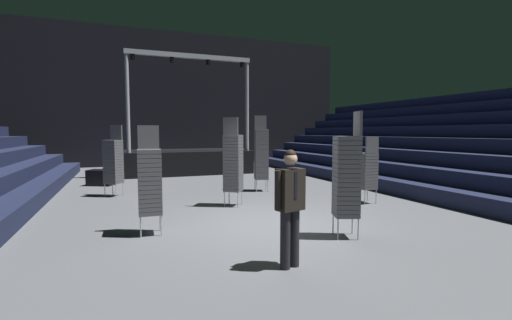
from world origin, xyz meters
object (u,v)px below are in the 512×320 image
object	(u,v)px
chair_stack_mid_right	(150,180)
stage_riser	(187,160)
chair_stack_front_left	(367,170)
chair_stack_rear_left	(233,162)
chair_stack_mid_left	(113,161)
chair_stack_mid_centre	(347,175)
man_with_tie	(290,201)
chair_stack_front_right	(261,153)
equipment_road_case	(101,177)

from	to	relation	value
chair_stack_mid_right	stage_riser	bearing A→B (deg)	-101.06
chair_stack_front_left	chair_stack_rear_left	distance (m)	3.76
chair_stack_mid_left	chair_stack_rear_left	xyz separation A→B (m)	(3.05, -2.71, 0.08)
chair_stack_mid_centre	chair_stack_rear_left	xyz separation A→B (m)	(-1.15, 3.50, 0.00)
man_with_tie	chair_stack_mid_centre	xyz separation A→B (m)	(1.67, 0.97, 0.20)
chair_stack_front_left	chair_stack_mid_centre	world-z (taller)	chair_stack_mid_centre
chair_stack_mid_right	chair_stack_mid_centre	world-z (taller)	chair_stack_mid_centre
man_with_tie	chair_stack_mid_right	bearing A→B (deg)	-69.97
chair_stack_front_right	equipment_road_case	xyz separation A→B (m)	(-5.16, 3.32, -0.98)
man_with_tie	chair_stack_front_left	size ratio (longest dim) A/B	0.93
man_with_tie	chair_stack_mid_left	distance (m)	7.62
man_with_tie	equipment_road_case	distance (m)	10.24
chair_stack_front_left	chair_stack_front_right	size ratio (longest dim) A/B	0.73
chair_stack_front_left	chair_stack_mid_centre	bearing A→B (deg)	-133.92
chair_stack_mid_left	chair_stack_mid_right	world-z (taller)	chair_stack_mid_left
stage_riser	chair_stack_mid_centre	size ratio (longest dim) A/B	2.47
chair_stack_mid_centre	equipment_road_case	distance (m)	10.00
chair_stack_mid_centre	chair_stack_front_right	bearing A→B (deg)	15.26
chair_stack_mid_left	chair_stack_mid_right	bearing A→B (deg)	134.17
equipment_road_case	chair_stack_rear_left	bearing A→B (deg)	-56.10
stage_riser	chair_stack_front_left	bearing A→B (deg)	-69.85
stage_riser	equipment_road_case	xyz separation A→B (m)	(-3.74, -3.05, -0.34)
man_with_tie	chair_stack_mid_centre	distance (m)	1.94
equipment_road_case	man_with_tie	bearing A→B (deg)	-72.75
chair_stack_rear_left	chair_stack_front_left	bearing A→B (deg)	20.49
chair_stack_mid_left	stage_riser	bearing A→B (deg)	-84.85
chair_stack_mid_right	chair_stack_rear_left	xyz separation A→B (m)	(2.31, 1.96, 0.13)
chair_stack_front_left	chair_stack_mid_left	size ratio (longest dim) A/B	0.85
chair_stack_mid_left	chair_stack_mid_right	distance (m)	4.73
stage_riser	chair_stack_rear_left	bearing A→B (deg)	-91.30
chair_stack_front_left	chair_stack_front_right	distance (m)	3.60
chair_stack_front_left	chair_stack_mid_left	world-z (taller)	chair_stack_mid_left
man_with_tie	chair_stack_front_right	bearing A→B (deg)	-123.70
stage_riser	equipment_road_case	world-z (taller)	stage_riser
chair_stack_front_right	chair_stack_rear_left	distance (m)	2.54
stage_riser	chair_stack_front_right	bearing A→B (deg)	-77.45
chair_stack_front_right	chair_stack_rear_left	size ratio (longest dim) A/B	1.07
stage_riser	chair_stack_mid_centre	world-z (taller)	stage_riser
chair_stack_mid_left	chair_stack_mid_centre	xyz separation A→B (m)	(4.21, -6.21, 0.08)
chair_stack_front_left	equipment_road_case	world-z (taller)	chair_stack_front_left
chair_stack_front_left	chair_stack_mid_right	size ratio (longest dim) A/B	0.88
chair_stack_front_left	chair_stack_mid_right	distance (m)	6.00
stage_riser	chair_stack_rear_left	world-z (taller)	stage_riser
stage_riser	man_with_tie	size ratio (longest dim) A/B	3.36
chair_stack_mid_left	chair_stack_mid_centre	distance (m)	7.50
man_with_tie	chair_stack_mid_centre	bearing A→B (deg)	-165.20
chair_stack_front_left	chair_stack_mid_left	xyz separation A→B (m)	(-6.67, 3.72, 0.17)
stage_riser	chair_stack_mid_right	bearing A→B (deg)	-103.65
chair_stack_mid_left	chair_stack_rear_left	size ratio (longest dim) A/B	0.93
equipment_road_case	chair_stack_front_right	bearing A→B (deg)	-32.78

